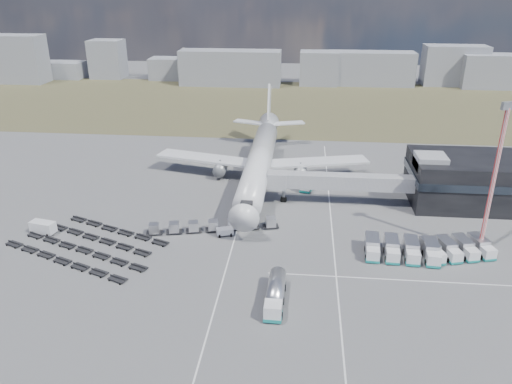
{
  "coord_description": "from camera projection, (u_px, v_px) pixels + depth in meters",
  "views": [
    {
      "loc": [
        9.83,
        -77.12,
        44.06
      ],
      "look_at": [
        0.71,
        15.78,
        4.0
      ],
      "focal_mm": 35.0,
      "sensor_mm": 36.0,
      "label": 1
    }
  ],
  "objects": [
    {
      "name": "fuel_tanker",
      "position": [
        275.0,
        294.0,
        72.84
      ],
      "size": [
        2.79,
        10.2,
        3.28
      ],
      "rotation": [
        0.0,
        0.0,
        -0.02
      ],
      "color": "silver",
      "rests_on": "ground"
    },
    {
      "name": "skyline",
      "position": [
        255.0,
        66.0,
        224.01
      ],
      "size": [
        303.55,
        27.35,
        21.02
      ],
      "color": "gray",
      "rests_on": "ground"
    },
    {
      "name": "grass_strip",
      "position": [
        278.0,
        104.0,
        189.39
      ],
      "size": [
        420.0,
        90.0,
        0.01
      ],
      "primitive_type": "cube",
      "color": "#4B492D",
      "rests_on": "ground"
    },
    {
      "name": "catering_truck",
      "position": [
        308.0,
        183.0,
        112.71
      ],
      "size": [
        3.97,
        6.31,
        2.69
      ],
      "rotation": [
        0.0,
        0.0,
        -0.29
      ],
      "color": "silver",
      "rests_on": "ground"
    },
    {
      "name": "floodlight_mast",
      "position": [
        493.0,
        181.0,
        82.02
      ],
      "size": [
        2.5,
        2.05,
        26.58
      ],
      "rotation": [
        0.0,
        0.0,
        0.42
      ],
      "color": "red",
      "rests_on": "ground"
    },
    {
      "name": "utility_van",
      "position": [
        43.0,
        228.0,
        93.07
      ],
      "size": [
        4.95,
        2.99,
        2.44
      ],
      "primitive_type": "cube",
      "rotation": [
        0.0,
        0.0,
        -0.21
      ],
      "color": "silver",
      "rests_on": "ground"
    },
    {
      "name": "service_trucks_near",
      "position": [
        402.0,
        249.0,
        85.19
      ],
      "size": [
        12.52,
        7.44,
        2.69
      ],
      "rotation": [
        0.0,
        0.0,
        -0.06
      ],
      "color": "silver",
      "rests_on": "ground"
    },
    {
      "name": "terminal",
      "position": [
        483.0,
        180.0,
        104.35
      ],
      "size": [
        30.4,
        16.4,
        11.0
      ],
      "color": "black",
      "rests_on": "ground"
    },
    {
      "name": "lane_markings",
      "position": [
        299.0,
        242.0,
        90.66
      ],
      "size": [
        47.12,
        110.0,
        0.01
      ],
      "color": "silver",
      "rests_on": "ground"
    },
    {
      "name": "pushback_tug",
      "position": [
        225.0,
        232.0,
        92.66
      ],
      "size": [
        3.46,
        2.61,
        1.41
      ],
      "primitive_type": "cube",
      "rotation": [
        0.0,
        0.0,
        0.32
      ],
      "color": "silver",
      "rests_on": "ground"
    },
    {
      "name": "ground",
      "position": [
        243.0,
        247.0,
        88.79
      ],
      "size": [
        420.0,
        420.0,
        0.0
      ],
      "primitive_type": "plane",
      "color": "#565659",
      "rests_on": "ground"
    },
    {
      "name": "service_trucks_far",
      "position": [
        457.0,
        248.0,
        85.67
      ],
      "size": [
        12.52,
        8.93,
        2.51
      ],
      "rotation": [
        0.0,
        0.0,
        0.26
      ],
      "color": "silver",
      "rests_on": "ground"
    },
    {
      "name": "jet_bridge",
      "position": [
        331.0,
        181.0,
        104.05
      ],
      "size": [
        30.3,
        3.8,
        7.05
      ],
      "color": "#939399",
      "rests_on": "ground"
    },
    {
      "name": "uld_row",
      "position": [
        213.0,
        226.0,
        94.01
      ],
      "size": [
        24.73,
        7.25,
        1.93
      ],
      "rotation": [
        0.0,
        0.0,
        0.22
      ],
      "color": "black",
      "rests_on": "ground"
    },
    {
      "name": "airliner",
      "position": [
        260.0,
        159.0,
        116.31
      ],
      "size": [
        51.59,
        64.53,
        17.62
      ],
      "color": "silver",
      "rests_on": "ground"
    },
    {
      "name": "baggage_dollies",
      "position": [
        89.0,
        245.0,
        88.94
      ],
      "size": [
        29.63,
        23.03,
        0.73
      ],
      "rotation": [
        0.0,
        0.0,
        -0.39
      ],
      "color": "black",
      "rests_on": "ground"
    }
  ]
}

